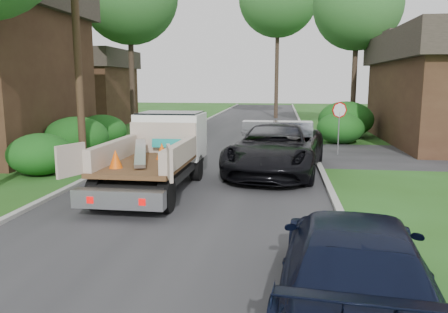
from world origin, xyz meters
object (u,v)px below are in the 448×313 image
flatbed_truck (162,147)px  stop_sign (339,117)px  house_left_far (81,86)px  black_pickup (277,148)px  navy_suv (353,263)px  utility_pole (77,36)px  tree_right_far (358,6)px

flatbed_truck → stop_sign: bearing=47.9°
house_left_far → black_pickup: (15.90, -17.50, -2.12)m
navy_suv → house_left_far: bearing=-52.2°
flatbed_truck → utility_pole: bearing=144.8°
utility_pole → black_pickup: bearing=-3.5°
house_left_far → flatbed_truck: house_left_far is taller
utility_pole → navy_suv: (9.12, -10.50, -4.42)m
black_pickup → tree_right_far: bearing=80.1°
house_left_far → tree_right_far: (21.00, -2.00, 5.43)m
stop_sign → flatbed_truck: stop_sign is taller
house_left_far → tree_right_far: size_ratio=0.66×
tree_right_far → flatbed_truck: (-8.80, -18.03, -7.21)m
black_pickup → house_left_far: bearing=140.6°
house_left_far → flatbed_truck: (12.20, -20.03, -1.78)m
utility_pole → black_pickup: (7.88, -0.48, -4.24)m
tree_right_far → navy_suv: (-3.86, -25.52, -7.72)m
utility_pole → black_pickup: utility_pole is taller
navy_suv → stop_sign: bearing=-90.3°
flatbed_truck → black_pickup: size_ratio=0.93×
house_left_far → black_pickup: bearing=-47.7°
stop_sign → utility_pole: bearing=-159.4°
stop_sign → utility_pole: (-10.68, -4.02, 3.40)m
stop_sign → utility_pole: utility_pole is taller
utility_pole → tree_right_far: 20.12m
stop_sign → navy_suv: (-1.56, -14.52, -1.02)m
utility_pole → house_left_far: size_ratio=1.32×
stop_sign → navy_suv: size_ratio=0.48×
stop_sign → navy_suv: 14.64m
utility_pole → stop_sign: bearing=20.6°
utility_pole → tree_right_far: tree_right_far is taller
tree_right_far → flatbed_truck: bearing=-116.0°
tree_right_far → black_pickup: bearing=-108.2°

